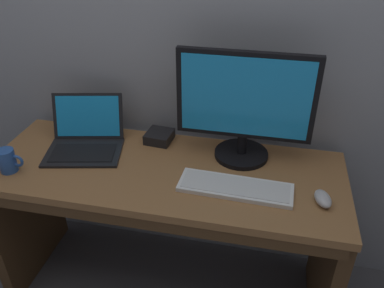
% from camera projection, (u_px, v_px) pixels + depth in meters
% --- Properties ---
extents(ground_plane, '(14.00, 14.00, 0.00)m').
position_uv_depth(ground_plane, '(169.00, 284.00, 2.11)').
color(ground_plane, '#4C4C51').
extents(desk, '(1.56, 0.59, 0.76)m').
position_uv_depth(desk, '(165.00, 210.00, 1.83)').
color(desk, olive).
rests_on(desk, ground).
extents(laptop_black, '(0.39, 0.38, 0.22)m').
position_uv_depth(laptop_black, '(85.00, 138.00, 1.84)').
color(laptop_black, black).
rests_on(laptop_black, desk).
extents(external_monitor, '(0.58, 0.24, 0.49)m').
position_uv_depth(external_monitor, '(245.00, 106.00, 1.65)').
color(external_monitor, black).
rests_on(external_monitor, desk).
extents(wired_keyboard, '(0.46, 0.17, 0.02)m').
position_uv_depth(wired_keyboard, '(235.00, 187.00, 1.58)').
color(wired_keyboard, white).
rests_on(wired_keyboard, desk).
extents(computer_mouse, '(0.08, 0.12, 0.04)m').
position_uv_depth(computer_mouse, '(323.00, 199.00, 1.50)').
color(computer_mouse, '#B7B7BC').
rests_on(computer_mouse, desk).
extents(external_drive_box, '(0.13, 0.13, 0.05)m').
position_uv_depth(external_drive_box, '(159.00, 137.00, 1.90)').
color(external_drive_box, black).
rests_on(external_drive_box, desk).
extents(coffee_mug, '(0.11, 0.07, 0.10)m').
position_uv_depth(coffee_mug, '(8.00, 161.00, 1.67)').
color(coffee_mug, '#28519E').
rests_on(coffee_mug, desk).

